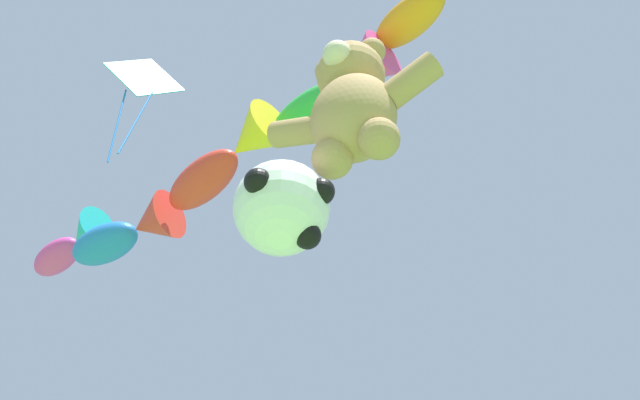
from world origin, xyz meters
The scene contains 7 objects.
teddy_bear_kite centered at (2.06, 4.31, 8.61)m, with size 2.30×1.01×2.34m.
soccer_ball_kite centered at (1.24, 4.17, 7.00)m, with size 1.15×1.14×1.05m.
fish_kite_emerald centered at (1.47, 4.99, 10.25)m, with size 2.37×1.28×0.77m.
fish_kite_crimson centered at (-0.50, 5.20, 10.09)m, with size 2.48×1.39×0.83m.
fish_kite_cobalt centered at (-2.80, 5.70, 10.05)m, with size 2.08×0.88×0.87m.
fish_kite_magenta centered at (-4.64, 6.03, 10.94)m, with size 2.00×1.11×0.76m.
diamond_kite centered at (-1.95, 4.31, 12.19)m, with size 0.97×1.16×3.28m.
Camera 1 is at (3.95, -0.05, 1.33)m, focal length 40.00 mm.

